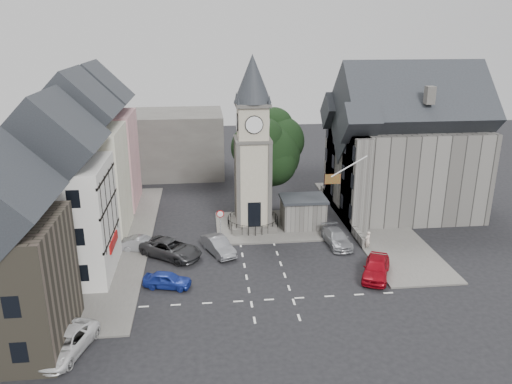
{
  "coord_description": "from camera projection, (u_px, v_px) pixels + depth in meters",
  "views": [
    {
      "loc": [
        -4.46,
        -36.5,
        18.57
      ],
      "look_at": [
        -0.01,
        5.0,
        4.61
      ],
      "focal_mm": 35.0,
      "sensor_mm": 36.0,
      "label": 1
    }
  ],
  "objects": [
    {
      "name": "terrace_cream",
      "position": [
        81.0,
        166.0,
        44.64
      ],
      "size": [
        8.1,
        7.6,
        12.8
      ],
      "color": "beige",
      "rests_on": "ground"
    },
    {
      "name": "car_west_silver",
      "position": [
        143.0,
        244.0,
        43.09
      ],
      "size": [
        4.03,
        2.12,
        1.26
      ],
      "primitive_type": "imported",
      "rotation": [
        0.0,
        0.0,
        1.36
      ],
      "color": "gray",
      "rests_on": "ground"
    },
    {
      "name": "terrace_pink",
      "position": [
        98.0,
        146.0,
        52.19
      ],
      "size": [
        8.1,
        7.6,
        12.8
      ],
      "color": "#C3868E",
      "rests_on": "ground"
    },
    {
      "name": "backdrop_west",
      "position": [
        145.0,
        144.0,
        64.68
      ],
      "size": [
        20.0,
        10.0,
        8.0
      ],
      "primitive_type": "cube",
      "color": "#4C4944",
      "rests_on": "ground"
    },
    {
      "name": "pavement_west",
      "position": [
        118.0,
        241.0,
        45.13
      ],
      "size": [
        6.0,
        30.0,
        0.14
      ],
      "primitive_type": "cube",
      "color": "#595651",
      "rests_on": "ground"
    },
    {
      "name": "car_island_silver",
      "position": [
        218.0,
        246.0,
        42.6
      ],
      "size": [
        3.12,
        4.55,
        1.42
      ],
      "primitive_type": "imported",
      "rotation": [
        0.0,
        0.0,
        0.42
      ],
      "color": "gray",
      "rests_on": "ground"
    },
    {
      "name": "warning_sign_post",
      "position": [
        220.0,
        219.0,
        44.91
      ],
      "size": [
        0.7,
        0.19,
        2.85
      ],
      "color": "black",
      "rests_on": "ground"
    },
    {
      "name": "flagpole",
      "position": [
        349.0,
        166.0,
        43.12
      ],
      "size": [
        3.68,
        0.1,
        2.74
      ],
      "color": "white",
      "rests_on": "ground"
    },
    {
      "name": "east_building",
      "position": [
        402.0,
        153.0,
        50.72
      ],
      "size": [
        14.4,
        11.4,
        12.6
      ],
      "color": "#56534F",
      "rests_on": "ground"
    },
    {
      "name": "car_west_grey",
      "position": [
        171.0,
        249.0,
        41.9
      ],
      "size": [
        5.88,
        5.24,
        1.51
      ],
      "primitive_type": "imported",
      "rotation": [
        0.0,
        0.0,
        0.94
      ],
      "color": "#323235",
      "rests_on": "ground"
    },
    {
      "name": "van_sw_white",
      "position": [
        66.0,
        344.0,
        29.54
      ],
      "size": [
        3.58,
        5.3,
        1.35
      ],
      "primitive_type": "imported",
      "rotation": [
        0.0,
        0.0,
        -0.3
      ],
      "color": "silver",
      "rests_on": "ground"
    },
    {
      "name": "terrace_tudor",
      "position": [
        57.0,
        200.0,
        37.23
      ],
      "size": [
        8.1,
        7.6,
        12.0
      ],
      "color": "silver",
      "rests_on": "ground"
    },
    {
      "name": "car_west_blue",
      "position": [
        167.0,
        280.0,
        37.07
      ],
      "size": [
        3.81,
        2.28,
        1.22
      ],
      "primitive_type": "imported",
      "rotation": [
        0.0,
        0.0,
        1.32
      ],
      "color": "#1C329C",
      "rests_on": "ground"
    },
    {
      "name": "central_island",
      "position": [
        268.0,
        226.0,
        48.43
      ],
      "size": [
        10.0,
        8.0,
        0.16
      ],
      "primitive_type": "cube",
      "color": "#595651",
      "rests_on": "ground"
    },
    {
      "name": "town_tree",
      "position": [
        267.0,
        145.0,
        51.01
      ],
      "size": [
        7.2,
        7.2,
        10.8
      ],
      "color": "black",
      "rests_on": "ground"
    },
    {
      "name": "clock_tower",
      "position": [
        253.0,
        145.0,
        45.72
      ],
      "size": [
        4.86,
        4.86,
        16.25
      ],
      "color": "#4C4944",
      "rests_on": "ground"
    },
    {
      "name": "road_markings",
      "position": [
        272.0,
        299.0,
        35.57
      ],
      "size": [
        20.0,
        8.0,
        0.01
      ],
      "primitive_type": "cube",
      "color": "silver",
      "rests_on": "ground"
    },
    {
      "name": "car_east_red",
      "position": [
        376.0,
        268.0,
        38.54
      ],
      "size": [
        3.62,
        4.98,
        1.58
      ],
      "primitive_type": "imported",
      "rotation": [
        0.0,
        0.0,
        -0.43
      ],
      "color": "#9E0815",
      "rests_on": "ground"
    },
    {
      "name": "pavement_east",
      "position": [
        373.0,
        222.0,
        49.49
      ],
      "size": [
        6.0,
        26.0,
        0.14
      ],
      "primitive_type": "cube",
      "color": "#595651",
      "rests_on": "ground"
    },
    {
      "name": "pedestrian",
      "position": [
        368.0,
        240.0,
        43.34
      ],
      "size": [
        0.72,
        0.66,
        1.66
      ],
      "primitive_type": "imported",
      "rotation": [
        0.0,
        0.0,
        3.72
      ],
      "color": "beige",
      "rests_on": "ground"
    },
    {
      "name": "east_boundary_wall",
      "position": [
        340.0,
        212.0,
        50.98
      ],
      "size": [
        0.4,
        16.0,
        0.9
      ],
      "primitive_type": "cube",
      "color": "#56534F",
      "rests_on": "ground"
    },
    {
      "name": "stone_shelter",
      "position": [
        303.0,
        212.0,
        47.82
      ],
      "size": [
        4.3,
        3.3,
        3.08
      ],
      "color": "#56534F",
      "rests_on": "ground"
    },
    {
      "name": "ground",
      "position": [
        263.0,
        265.0,
        40.76
      ],
      "size": [
        120.0,
        120.0,
        0.0
      ],
      "primitive_type": "plane",
      "color": "black",
      "rests_on": "ground"
    },
    {
      "name": "car_island_east",
      "position": [
        337.0,
        238.0,
        44.25
      ],
      "size": [
        2.19,
        4.7,
        1.33
      ],
      "primitive_type": "imported",
      "rotation": [
        0.0,
        0.0,
        0.07
      ],
      "color": "#97999E",
      "rests_on": "ground"
    }
  ]
}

